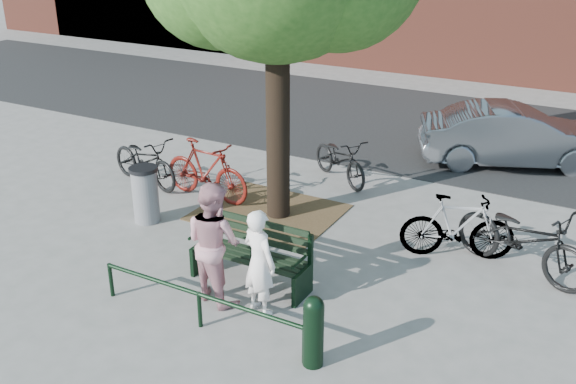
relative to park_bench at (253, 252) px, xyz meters
The scene contains 15 objects.
ground 0.49m from the park_bench, 90.00° to the right, with size 90.00×90.00×0.00m, color gray.
dirt_pit 2.39m from the park_bench, 115.24° to the left, with size 2.40×2.00×0.02m, color brown.
road 8.43m from the park_bench, 90.00° to the left, with size 40.00×7.00×0.01m, color black.
park_bench is the anchor object (origin of this frame).
guard_railing 1.28m from the park_bench, 90.00° to the right, with size 3.06×0.06×0.51m.
person_left 0.81m from the park_bench, 51.28° to the right, with size 0.54×0.35×1.47m, color white.
person_right 0.75m from the park_bench, 109.89° to the right, with size 0.83×0.64×1.70m, color #BC818A.
bollard 2.03m from the park_bench, 38.03° to the right, with size 0.25×0.25×0.92m.
litter_bin 2.79m from the park_bench, 162.88° to the left, with size 0.48×0.48×0.99m.
bicycle_a 4.35m from the park_bench, 150.81° to the left, with size 0.66×1.88×0.99m, color black.
bicycle_b 3.15m from the park_bench, 137.66° to the left, with size 0.53×1.87×1.13m, color #54110C.
bicycle_c 4.15m from the park_bench, 97.46° to the left, with size 0.61×1.76×0.92m, color black.
bicycle_d 3.15m from the park_bench, 42.27° to the left, with size 0.48×1.72×1.03m, color gray.
bicycle_e 3.91m from the park_bench, 32.89° to the left, with size 0.74×2.13×1.12m, color black.
parked_car 7.10m from the park_bench, 71.56° to the left, with size 1.34×3.84×1.27m, color slate.
Camera 1 is at (4.33, -6.68, 4.80)m, focal length 40.00 mm.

